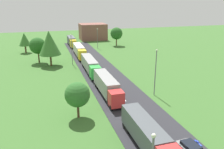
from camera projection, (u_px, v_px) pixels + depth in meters
The scene contains 18 objects.
road at pixel (137, 114), 37.04m from camera, with size 10.00×140.00×0.06m, color #2B2B30.
lane_marking_centre at pixel (147, 126), 33.34m from camera, with size 0.16×121.40×0.01m.
truck_lead at pixel (148, 136), 27.34m from camera, with size 2.53×12.92×3.58m.
truck_second at pixel (107, 86), 43.50m from camera, with size 2.50×13.17×3.75m.
truck_third at pixel (90, 65), 58.16m from camera, with size 2.68×14.83×3.51m.
truck_fourth at pixel (79, 50), 74.79m from camera, with size 2.64×14.45×3.65m.
truck_fifth at pixel (72, 41), 92.92m from camera, with size 2.60×13.25×3.58m.
car_second at pixel (191, 149), 27.03m from camera, with size 2.09×4.01×1.38m.
motorcycle_courier at pixel (198, 144), 28.33m from camera, with size 0.28×1.94×0.91m.
lamppost_second at pixel (156, 70), 43.09m from camera, with size 0.36×0.36×9.24m.
lamppost_third at pixel (72, 48), 64.71m from camera, with size 0.36×0.36×8.93m.
lamppost_fourth at pixel (97, 37), 87.57m from camera, with size 0.36×0.36×7.77m.
tree_oak at pixel (77, 95), 34.88m from camera, with size 3.98×3.98×5.93m.
tree_birch at pixel (38, 46), 66.68m from camera, with size 4.87×4.87×7.59m.
tree_maple at pixel (24, 39), 79.51m from camera, with size 4.11×4.11×7.17m.
tree_pine at pixel (49, 43), 62.79m from camera, with size 6.10×6.10×9.99m.
tree_elm at pixel (116, 34), 92.68m from camera, with size 4.98×4.98×7.55m.
distant_building at pixel (93, 32), 108.18m from camera, with size 12.21×10.14×7.52m, color brown.
Camera 1 is at (-13.59, -6.02, 17.78)m, focal length 35.94 mm.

